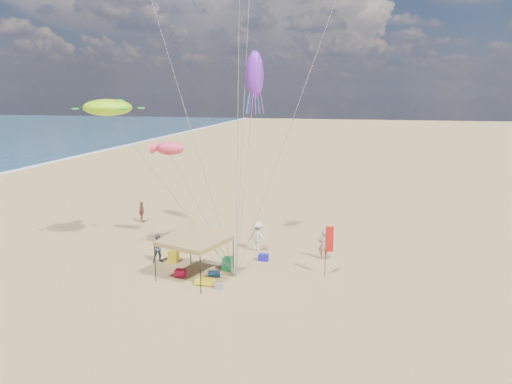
{
  "coord_description": "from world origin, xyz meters",
  "views": [
    {
      "loc": [
        5.61,
        -21.45,
        9.41
      ],
      "look_at": [
        0.0,
        3.0,
        4.0
      ],
      "focal_mm": 33.04,
      "sensor_mm": 36.0,
      "label": 1
    }
  ],
  "objects_px": {
    "feather_flag": "(329,242)",
    "person_far_a": "(142,212)",
    "canopy_tent": "(194,223)",
    "person_near_b": "(159,248)",
    "beach_cart": "(205,281)",
    "person_near_c": "(258,236)",
    "cooler_blue": "(263,257)",
    "chair_yellow": "(174,256)",
    "chair_green": "(228,264)",
    "person_near_a": "(324,245)",
    "cooler_red": "(181,273)"
  },
  "relations": [
    {
      "from": "person_near_a",
      "to": "person_far_a",
      "type": "bearing_deg",
      "value": -28.99
    },
    {
      "from": "person_near_a",
      "to": "person_near_b",
      "type": "relative_size",
      "value": 1.06
    },
    {
      "from": "beach_cart",
      "to": "person_near_b",
      "type": "xyz_separation_m",
      "value": [
        -3.52,
        2.44,
        0.6
      ]
    },
    {
      "from": "canopy_tent",
      "to": "person_near_b",
      "type": "relative_size",
      "value": 3.39
    },
    {
      "from": "person_near_a",
      "to": "person_near_c",
      "type": "height_order",
      "value": "person_near_c"
    },
    {
      "from": "feather_flag",
      "to": "cooler_blue",
      "type": "bearing_deg",
      "value": 159.06
    },
    {
      "from": "canopy_tent",
      "to": "person_near_a",
      "type": "distance_m",
      "value": 7.75
    },
    {
      "from": "feather_flag",
      "to": "cooler_blue",
      "type": "relative_size",
      "value": 5.01
    },
    {
      "from": "feather_flag",
      "to": "chair_yellow",
      "type": "relative_size",
      "value": 3.86
    },
    {
      "from": "person_near_a",
      "to": "feather_flag",
      "type": "bearing_deg",
      "value": 90.72
    },
    {
      "from": "feather_flag",
      "to": "chair_yellow",
      "type": "distance_m",
      "value": 8.71
    },
    {
      "from": "cooler_red",
      "to": "person_far_a",
      "type": "height_order",
      "value": "person_far_a"
    },
    {
      "from": "feather_flag",
      "to": "beach_cart",
      "type": "relative_size",
      "value": 3.01
    },
    {
      "from": "chair_green",
      "to": "chair_yellow",
      "type": "xyz_separation_m",
      "value": [
        -3.31,
        0.5,
        0.0
      ]
    },
    {
      "from": "chair_green",
      "to": "beach_cart",
      "type": "bearing_deg",
      "value": -104.24
    },
    {
      "from": "chair_green",
      "to": "beach_cart",
      "type": "height_order",
      "value": "chair_green"
    },
    {
      "from": "canopy_tent",
      "to": "chair_yellow",
      "type": "height_order",
      "value": "canopy_tent"
    },
    {
      "from": "feather_flag",
      "to": "cooler_red",
      "type": "relative_size",
      "value": 5.01
    },
    {
      "from": "feather_flag",
      "to": "person_far_a",
      "type": "bearing_deg",
      "value": 152.73
    },
    {
      "from": "person_near_c",
      "to": "person_far_a",
      "type": "relative_size",
      "value": 1.19
    },
    {
      "from": "person_far_a",
      "to": "beach_cart",
      "type": "bearing_deg",
      "value": -147.98
    },
    {
      "from": "chair_green",
      "to": "person_near_a",
      "type": "bearing_deg",
      "value": 30.28
    },
    {
      "from": "chair_green",
      "to": "person_near_a",
      "type": "distance_m",
      "value": 5.63
    },
    {
      "from": "beach_cart",
      "to": "person_near_b",
      "type": "relative_size",
      "value": 0.56
    },
    {
      "from": "cooler_blue",
      "to": "person_near_c",
      "type": "bearing_deg",
      "value": 113.86
    },
    {
      "from": "canopy_tent",
      "to": "feather_flag",
      "type": "height_order",
      "value": "canopy_tent"
    },
    {
      "from": "person_near_b",
      "to": "person_far_a",
      "type": "xyz_separation_m",
      "value": [
        -4.67,
        7.34,
        -0.03
      ]
    },
    {
      "from": "cooler_blue",
      "to": "chair_yellow",
      "type": "bearing_deg",
      "value": -164.94
    },
    {
      "from": "cooler_blue",
      "to": "beach_cart",
      "type": "bearing_deg",
      "value": -118.06
    },
    {
      "from": "person_near_b",
      "to": "person_near_c",
      "type": "xyz_separation_m",
      "value": [
        4.97,
        3.05,
        0.11
      ]
    },
    {
      "from": "cooler_blue",
      "to": "person_near_c",
      "type": "distance_m",
      "value": 1.81
    },
    {
      "from": "chair_yellow",
      "to": "beach_cart",
      "type": "xyz_separation_m",
      "value": [
        2.76,
        -2.66,
        -0.15
      ]
    },
    {
      "from": "person_near_a",
      "to": "person_near_b",
      "type": "xyz_separation_m",
      "value": [
        -8.91,
        -2.55,
        -0.05
      ]
    },
    {
      "from": "feather_flag",
      "to": "person_near_a",
      "type": "xyz_separation_m",
      "value": [
        -0.44,
        2.44,
        -0.97
      ]
    },
    {
      "from": "feather_flag",
      "to": "person_near_c",
      "type": "bearing_deg",
      "value": 146.18
    },
    {
      "from": "beach_cart",
      "to": "feather_flag",
      "type": "bearing_deg",
      "value": 23.65
    },
    {
      "from": "canopy_tent",
      "to": "cooler_red",
      "type": "relative_size",
      "value": 10.08
    },
    {
      "from": "chair_green",
      "to": "person_far_a",
      "type": "height_order",
      "value": "person_far_a"
    },
    {
      "from": "beach_cart",
      "to": "person_near_c",
      "type": "xyz_separation_m",
      "value": [
        1.45,
        5.49,
        0.72
      ]
    },
    {
      "from": "feather_flag",
      "to": "chair_yellow",
      "type": "height_order",
      "value": "feather_flag"
    },
    {
      "from": "feather_flag",
      "to": "person_near_a",
      "type": "relative_size",
      "value": 1.58
    },
    {
      "from": "feather_flag",
      "to": "person_near_c",
      "type": "height_order",
      "value": "feather_flag"
    },
    {
      "from": "cooler_blue",
      "to": "person_near_b",
      "type": "height_order",
      "value": "person_near_b"
    },
    {
      "from": "chair_yellow",
      "to": "person_far_a",
      "type": "relative_size",
      "value": 0.45
    },
    {
      "from": "chair_green",
      "to": "person_near_a",
      "type": "height_order",
      "value": "person_near_a"
    },
    {
      "from": "feather_flag",
      "to": "cooler_blue",
      "type": "xyz_separation_m",
      "value": [
        -3.71,
        1.42,
        -1.63
      ]
    },
    {
      "from": "feather_flag",
      "to": "chair_green",
      "type": "distance_m",
      "value": 5.5
    },
    {
      "from": "canopy_tent",
      "to": "chair_green",
      "type": "relative_size",
      "value": 7.78
    },
    {
      "from": "cooler_blue",
      "to": "chair_green",
      "type": "height_order",
      "value": "chair_green"
    },
    {
      "from": "cooler_red",
      "to": "person_near_a",
      "type": "height_order",
      "value": "person_near_a"
    }
  ]
}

